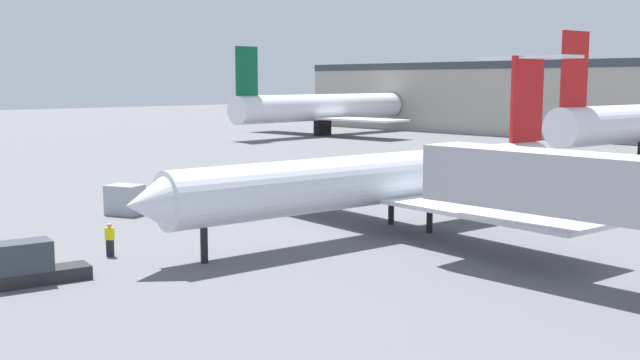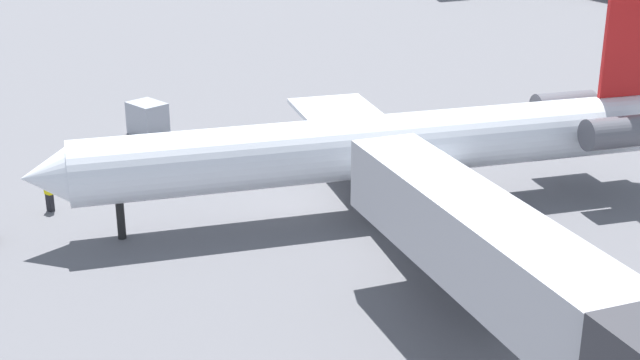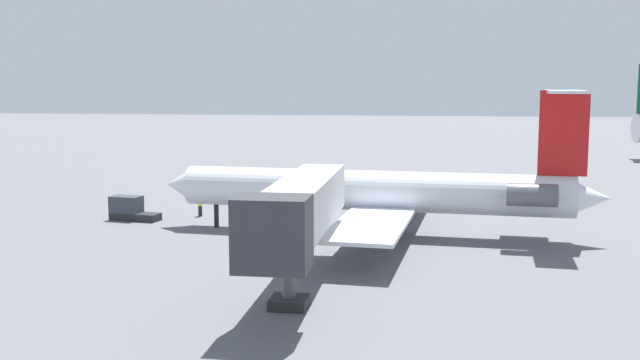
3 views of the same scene
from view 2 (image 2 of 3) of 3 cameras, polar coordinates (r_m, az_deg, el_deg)
name	(u,v)px [view 2 (image 2 of 3)]	position (r m, az deg, el deg)	size (l,w,h in m)	color
ground_plane	(298,213)	(41.11, -1.46, -2.17)	(400.00, 400.00, 0.10)	#5B5B60
regional_jet	(397,143)	(40.62, 5.06, 2.41)	(25.88, 31.89, 10.31)	silver
jet_bridge	(519,275)	(26.22, 12.78, -6.05)	(16.91, 3.21, 5.98)	#ADADB2
ground_crew_marshaller	(49,194)	(42.82, -17.19, -0.87)	(0.48, 0.44, 1.69)	black
cargo_container_uld	(148,119)	(53.21, -11.13, 3.94)	(2.66, 2.39, 1.94)	#999EA8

